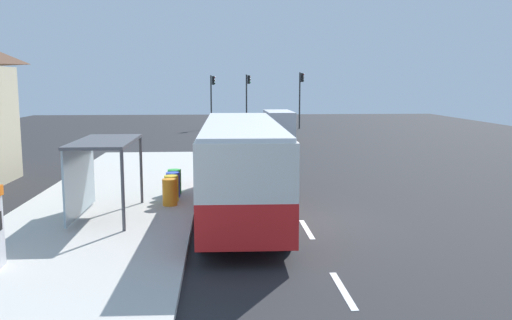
# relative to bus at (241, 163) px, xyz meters

# --- Properties ---
(ground_plane) EXTENTS (56.00, 92.00, 0.04)m
(ground_plane) POSITION_rel_bus_xyz_m (1.71, 13.14, -1.86)
(ground_plane) COLOR #262628
(sidewalk_platform) EXTENTS (6.20, 30.00, 0.18)m
(sidewalk_platform) POSITION_rel_bus_xyz_m (-4.69, 1.14, -1.75)
(sidewalk_platform) COLOR beige
(sidewalk_platform) RESTS_ON ground
(lane_stripe_seg_0) EXTENTS (0.16, 2.20, 0.01)m
(lane_stripe_seg_0) POSITION_rel_bus_xyz_m (1.96, -6.86, -1.84)
(lane_stripe_seg_0) COLOR silver
(lane_stripe_seg_0) RESTS_ON ground
(lane_stripe_seg_1) EXTENTS (0.16, 2.20, 0.01)m
(lane_stripe_seg_1) POSITION_rel_bus_xyz_m (1.96, -1.86, -1.84)
(lane_stripe_seg_1) COLOR silver
(lane_stripe_seg_1) RESTS_ON ground
(lane_stripe_seg_2) EXTENTS (0.16, 2.20, 0.01)m
(lane_stripe_seg_2) POSITION_rel_bus_xyz_m (1.96, 3.14, -1.84)
(lane_stripe_seg_2) COLOR silver
(lane_stripe_seg_2) RESTS_ON ground
(lane_stripe_seg_3) EXTENTS (0.16, 2.20, 0.01)m
(lane_stripe_seg_3) POSITION_rel_bus_xyz_m (1.96, 8.14, -1.84)
(lane_stripe_seg_3) COLOR silver
(lane_stripe_seg_3) RESTS_ON ground
(lane_stripe_seg_4) EXTENTS (0.16, 2.20, 0.01)m
(lane_stripe_seg_4) POSITION_rel_bus_xyz_m (1.96, 13.14, -1.84)
(lane_stripe_seg_4) COLOR silver
(lane_stripe_seg_4) RESTS_ON ground
(lane_stripe_seg_5) EXTENTS (0.16, 2.20, 0.01)m
(lane_stripe_seg_5) POSITION_rel_bus_xyz_m (1.96, 18.14, -1.84)
(lane_stripe_seg_5) COLOR silver
(lane_stripe_seg_5) RESTS_ON ground
(lane_stripe_seg_6) EXTENTS (0.16, 2.20, 0.01)m
(lane_stripe_seg_6) POSITION_rel_bus_xyz_m (1.96, 23.14, -1.84)
(lane_stripe_seg_6) COLOR silver
(lane_stripe_seg_6) RESTS_ON ground
(lane_stripe_seg_7) EXTENTS (0.16, 2.20, 0.01)m
(lane_stripe_seg_7) POSITION_rel_bus_xyz_m (1.96, 28.14, -1.84)
(lane_stripe_seg_7) COLOR silver
(lane_stripe_seg_7) RESTS_ON ground
(bus) EXTENTS (2.68, 11.05, 3.21)m
(bus) POSITION_rel_bus_xyz_m (0.00, 0.00, 0.00)
(bus) COLOR red
(bus) RESTS_ON ground
(white_van) EXTENTS (2.06, 5.21, 2.30)m
(white_van) POSITION_rel_bus_xyz_m (3.91, 24.12, -0.50)
(white_van) COLOR silver
(white_van) RESTS_ON ground
(sedan_near) EXTENTS (1.91, 4.44, 1.52)m
(sedan_near) POSITION_rel_bus_xyz_m (4.01, 34.22, -1.05)
(sedan_near) COLOR #195933
(sedan_near) RESTS_ON ground
(recycling_bin_orange) EXTENTS (0.52, 0.52, 0.95)m
(recycling_bin_orange) POSITION_rel_bus_xyz_m (-2.49, 1.03, -1.19)
(recycling_bin_orange) COLOR orange
(recycling_bin_orange) RESTS_ON sidewalk_platform
(recycling_bin_yellow) EXTENTS (0.52, 0.52, 0.95)m
(recycling_bin_yellow) POSITION_rel_bus_xyz_m (-2.49, 1.73, -1.19)
(recycling_bin_yellow) COLOR yellow
(recycling_bin_yellow) RESTS_ON sidewalk_platform
(recycling_bin_blue) EXTENTS (0.52, 0.52, 0.95)m
(recycling_bin_blue) POSITION_rel_bus_xyz_m (-2.49, 2.43, -1.19)
(recycling_bin_blue) COLOR blue
(recycling_bin_blue) RESTS_ON sidewalk_platform
(recycling_bin_green) EXTENTS (0.52, 0.52, 0.95)m
(recycling_bin_green) POSITION_rel_bus_xyz_m (-2.49, 3.13, -1.19)
(recycling_bin_green) COLOR green
(recycling_bin_green) RESTS_ON sidewalk_platform
(traffic_light_near_side) EXTENTS (0.49, 0.28, 5.46)m
(traffic_light_near_side) POSITION_rel_bus_xyz_m (7.21, 34.85, 1.76)
(traffic_light_near_side) COLOR #2D2D2D
(traffic_light_near_side) RESTS_ON ground
(traffic_light_far_side) EXTENTS (0.49, 0.28, 5.19)m
(traffic_light_far_side) POSITION_rel_bus_xyz_m (-1.39, 35.65, 1.59)
(traffic_light_far_side) COLOR #2D2D2D
(traffic_light_far_side) RESTS_ON ground
(traffic_light_median) EXTENTS (0.49, 0.28, 5.27)m
(traffic_light_median) POSITION_rel_bus_xyz_m (2.11, 36.45, 1.65)
(traffic_light_median) COLOR #2D2D2D
(traffic_light_median) RESTS_ON ground
(bus_shelter) EXTENTS (1.80, 4.00, 2.50)m
(bus_shelter) POSITION_rel_bus_xyz_m (-4.70, -0.39, 0.25)
(bus_shelter) COLOR #4C4C51
(bus_shelter) RESTS_ON sidewalk_platform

